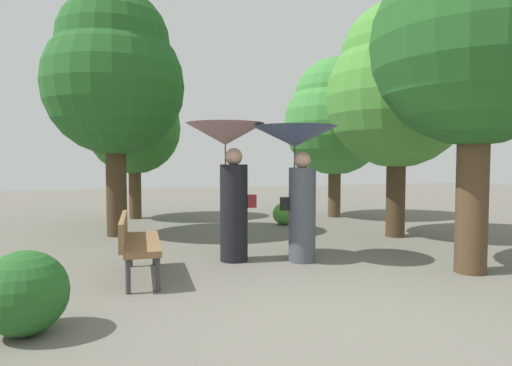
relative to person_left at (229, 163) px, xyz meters
The scene contains 11 objects.
ground_plane 3.06m from the person_left, 77.46° to the right, with size 40.00×40.00×0.00m, color #6B665B.
person_left is the anchor object (origin of this frame).
person_right 1.05m from the person_left, 18.40° to the right, with size 1.29×1.29×2.07m.
park_bench 1.84m from the person_left, 155.30° to the right, with size 0.52×1.51×0.83m.
tree_near_left 3.76m from the person_left, 121.62° to the left, with size 2.80×2.80×4.99m.
tree_near_right 4.18m from the person_left, 17.23° to the left, with size 2.84×2.84×4.71m.
tree_mid_left 5.67m from the person_left, 103.94° to the left, with size 2.42×2.42×4.00m.
tree_mid_right 3.96m from the person_left, 27.63° to the right, with size 2.82×2.82×5.13m.
tree_far_back 5.90m from the person_left, 47.70° to the left, with size 2.75×2.75×4.29m.
bush_path_left 4.08m from the person_left, 57.82° to the left, with size 0.53×0.53×0.53m, color #4C9338.
bush_path_right 3.49m from the person_left, 136.11° to the right, with size 0.76×0.76×0.76m, color #235B23.
Camera 1 is at (-2.03, -3.97, 1.58)m, focal length 30.74 mm.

